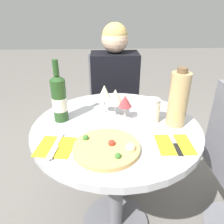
# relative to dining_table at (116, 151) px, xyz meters

# --- Properties ---
(ground_plane) EXTENTS (12.00, 12.00, 0.00)m
(ground_plane) POSITION_rel_dining_table_xyz_m (0.00, 0.00, -0.60)
(ground_plane) COLOR slate
(ground_plane) RESTS_ON ground
(dining_table) EXTENTS (0.84, 0.84, 0.77)m
(dining_table) POSITION_rel_dining_table_xyz_m (0.00, 0.00, 0.00)
(dining_table) COLOR slate
(dining_table) RESTS_ON ground_plane
(chair_behind_diner) EXTENTS (0.42, 0.42, 0.94)m
(chair_behind_diner) POSITION_rel_dining_table_xyz_m (0.03, 0.75, -0.14)
(chair_behind_diner) COLOR slate
(chair_behind_diner) RESTS_ON ground_plane
(seated_diner) EXTENTS (0.36, 0.45, 1.20)m
(seated_diner) POSITION_rel_dining_table_xyz_m (0.03, 0.60, -0.06)
(seated_diner) COLOR black
(seated_diner) RESTS_ON ground_plane
(pizza_large) EXTENTS (0.28, 0.28, 0.05)m
(pizza_large) POSITION_rel_dining_table_xyz_m (-0.05, -0.21, 0.18)
(pizza_large) COLOR tan
(pizza_large) RESTS_ON dining_table
(wine_bottle) EXTENTS (0.07, 0.07, 0.32)m
(wine_bottle) POSITION_rel_dining_table_xyz_m (-0.28, 0.06, 0.29)
(wine_bottle) COLOR #23471E
(wine_bottle) RESTS_ON dining_table
(tall_carafe) EXTENTS (0.09, 0.09, 0.29)m
(tall_carafe) POSITION_rel_dining_table_xyz_m (0.30, -0.01, 0.31)
(tall_carafe) COLOR tan
(tall_carafe) RESTS_ON dining_table
(sugar_shaker) EXTENTS (0.07, 0.07, 0.13)m
(sugar_shaker) POSITION_rel_dining_table_xyz_m (0.19, 0.02, 0.23)
(sugar_shaker) COLOR silver
(sugar_shaker) RESTS_ON dining_table
(wine_glass_back_left) EXTENTS (0.07, 0.07, 0.16)m
(wine_glass_back_left) POSITION_rel_dining_table_xyz_m (-0.06, 0.13, 0.29)
(wine_glass_back_left) COLOR silver
(wine_glass_back_left) RESTS_ON dining_table
(wine_glass_center) EXTENTS (0.08, 0.08, 0.15)m
(wine_glass_center) POSITION_rel_dining_table_xyz_m (-0.00, 0.09, 0.28)
(wine_glass_center) COLOR silver
(wine_glass_center) RESTS_ON dining_table
(wine_glass_front_right) EXTENTS (0.07, 0.07, 0.13)m
(wine_glass_front_right) POSITION_rel_dining_table_xyz_m (0.05, 0.06, 0.27)
(wine_glass_front_right) COLOR silver
(wine_glass_front_right) RESTS_ON dining_table
(place_setting_left) EXTENTS (0.17, 0.19, 0.01)m
(place_setting_left) POSITION_rel_dining_table_xyz_m (-0.27, -0.18, 0.17)
(place_setting_left) COLOR yellow
(place_setting_left) RESTS_ON dining_table
(place_setting_right) EXTENTS (0.15, 0.19, 0.01)m
(place_setting_right) POSITION_rel_dining_table_xyz_m (0.24, -0.19, 0.17)
(place_setting_right) COLOR yellow
(place_setting_right) RESTS_ON dining_table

